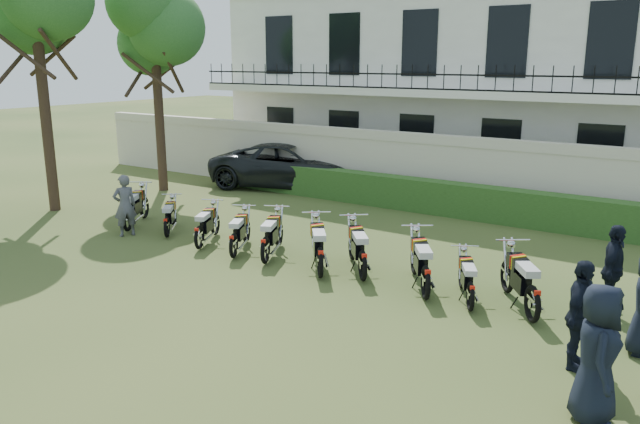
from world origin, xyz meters
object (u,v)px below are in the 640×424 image
Objects in this scene: suv at (291,166)px; officer_5 at (613,270)px; motorcycle_2 at (199,232)px; motorcycle_1 at (166,222)px; inspector at (125,205)px; motorcycle_7 at (426,274)px; motorcycle_8 at (471,290)px; motorcycle_6 at (363,258)px; motorcycle_9 at (533,295)px; motorcycle_3 at (233,240)px; officer_2 at (580,315)px; motorcycle_0 at (127,213)px; motorcycle_5 at (320,255)px; motorcycle_4 at (265,243)px; tree_west_near at (154,19)px; officer_0 at (597,354)px.

officer_5 is at bearing -134.08° from suv.
motorcycle_2 is at bearing 96.47° from officer_5.
motorcycle_1 is 1.22m from inspector.
motorcycle_8 is at bearing -37.72° from motorcycle_7.
motorcycle_7 is 0.94m from motorcycle_8.
officer_5 is (4.63, 1.03, 0.33)m from motorcycle_6.
motorcycle_8 is (0.93, -0.06, -0.09)m from motorcycle_7.
motorcycle_1 is at bearing 144.27° from motorcycle_9.
motorcycle_3 is 0.30× the size of suv.
officer_2 is at bearing -57.81° from motorcycle_6.
motorcycle_0 is 0.32× the size of suv.
motorcycle_9 is (4.41, 0.16, 0.01)m from motorcycle_5.
motorcycle_3 is 8.49m from suv.
motorcycle_1 is 0.77× the size of motorcycle_4.
motorcycle_5 is at bearing -27.71° from motorcycle_4.
motorcycle_2 is at bearing -33.47° from motorcycle_0.
officer_5 reaches higher than motorcycle_6.
motorcycle_2 is 1.04× the size of inspector.
motorcycle_0 is at bearing 94.07° from officer_5.
motorcycle_6 is 10.17m from suv.
motorcycle_7 reaches higher than motorcycle_1.
motorcycle_3 is at bearing -28.29° from motorcycle_2.
motorcycle_7 is (7.46, -0.24, 0.10)m from motorcycle_1.
motorcycle_6 is 1.55m from motorcycle_7.
tree_west_near is at bearing 100.22° from motorcycle_1.
motorcycle_9 reaches higher than motorcycle_1.
motorcycle_2 is at bearing 150.01° from motorcycle_3.
motorcycle_5 reaches higher than motorcycle_3.
motorcycle_0 reaches higher than motorcycle_8.
motorcycle_9 is (2.03, 0.04, 0.00)m from motorcycle_7.
motorcycle_2 is 9.20m from officer_5.
motorcycle_6 is 7.02m from inspector.
officer_0 is at bearing -43.49° from motorcycle_4.
officer_0 reaches higher than inspector.
suv is 15.83m from officer_0.
motorcycle_6 is at bearing 100.90° from officer_5.
motorcycle_0 is at bearing 162.96° from suv.
officer_5 reaches higher than suv.
motorcycle_5 is at bearing -41.87° from motorcycle_1.
tree_west_near is at bearing 116.95° from motorcycle_5.
motorcycle_2 is at bearing -48.99° from motorcycle_1.
officer_2 is at bearing -58.39° from motorcycle_8.
officer_5 is at bearing -17.08° from motorcycle_2.
motorcycle_3 is 0.94× the size of motorcycle_7.
inspector is (3.67, -4.68, -5.06)m from tree_west_near.
motorcycle_3 is at bearing 82.46° from officer_2.
suv is at bearing -154.14° from inspector.
motorcycle_6 is 5.82m from officer_0.
motorcycle_5 reaches higher than motorcycle_8.
tree_west_near is 9.40m from motorcycle_2.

